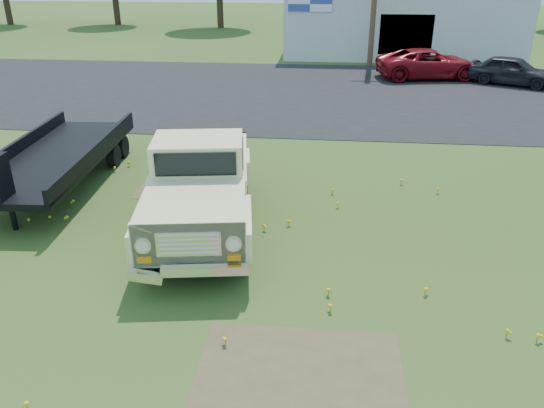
# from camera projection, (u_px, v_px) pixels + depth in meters

# --- Properties ---
(ground) EXTENTS (140.00, 140.00, 0.00)m
(ground) POSITION_uv_depth(u_px,v_px,m) (233.00, 261.00, 10.56)
(ground) COLOR #2F4B18
(ground) RESTS_ON ground
(asphalt_lot) EXTENTS (90.00, 14.00, 0.02)m
(asphalt_lot) POSITION_uv_depth(u_px,v_px,m) (290.00, 92.00, 24.11)
(asphalt_lot) COLOR black
(asphalt_lot) RESTS_ON ground
(dirt_patch_a) EXTENTS (3.00, 2.00, 0.01)m
(dirt_patch_a) POSITION_uv_depth(u_px,v_px,m) (300.00, 372.00, 7.71)
(dirt_patch_a) COLOR brown
(dirt_patch_a) RESTS_ON ground
(dirt_patch_b) EXTENTS (2.20, 1.60, 0.01)m
(dirt_patch_b) POSITION_uv_depth(u_px,v_px,m) (181.00, 188.00, 13.92)
(dirt_patch_b) COLOR brown
(dirt_patch_b) RESTS_ON ground
(commercial_building) EXTENTS (14.20, 8.20, 4.15)m
(commercial_building) POSITION_uv_depth(u_px,v_px,m) (399.00, 19.00, 33.49)
(commercial_building) COLOR silver
(commercial_building) RESTS_ON ground
(vintage_pickup_truck) EXTENTS (3.10, 6.03, 2.09)m
(vintage_pickup_truck) POSITION_uv_depth(u_px,v_px,m) (200.00, 184.00, 11.46)
(vintage_pickup_truck) COLOR beige
(vintage_pickup_truck) RESTS_ON ground
(flatbed_trailer) EXTENTS (2.67, 6.89, 1.84)m
(flatbed_trailer) POSITION_uv_depth(u_px,v_px,m) (56.00, 152.00, 13.74)
(flatbed_trailer) COLOR black
(flatbed_trailer) RESTS_ON ground
(red_pickup) EXTENTS (5.50, 3.25, 1.43)m
(red_pickup) POSITION_uv_depth(u_px,v_px,m) (429.00, 64.00, 26.56)
(red_pickup) COLOR maroon
(red_pickup) RESTS_ON ground
(dark_sedan) EXTENTS (4.22, 3.22, 1.34)m
(dark_sedan) POSITION_uv_depth(u_px,v_px,m) (512.00, 71.00, 25.18)
(dark_sedan) COLOR black
(dark_sedan) RESTS_ON ground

